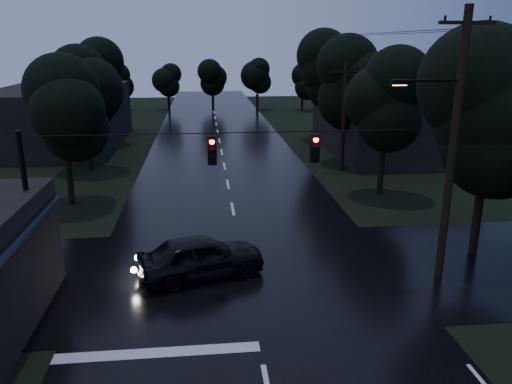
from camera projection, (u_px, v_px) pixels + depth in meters
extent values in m
cube|color=black|center=(224.00, 166.00, 36.84)|extent=(12.00, 120.00, 0.02)
cube|color=black|center=(245.00, 274.00, 19.69)|extent=(60.00, 9.00, 0.02)
cube|color=black|center=(25.00, 232.00, 15.20)|extent=(0.30, 7.00, 0.15)
cylinder|color=black|center=(52.00, 246.00, 18.53)|extent=(0.10, 0.10, 3.00)
cube|color=#FFCD66|center=(8.00, 275.00, 13.97)|extent=(0.06, 1.60, 0.50)
cube|color=#FFCD66|center=(38.00, 239.00, 16.54)|extent=(0.06, 1.20, 0.50)
cube|color=black|center=(390.00, 125.00, 41.45)|extent=(10.00, 14.00, 4.40)
cube|color=black|center=(61.00, 116.00, 44.22)|extent=(10.00, 16.00, 5.00)
cylinder|color=black|center=(453.00, 151.00, 18.07)|extent=(0.30, 0.30, 10.00)
cube|color=black|center=(467.00, 23.00, 16.81)|extent=(2.00, 0.12, 0.12)
cylinder|color=black|center=(430.00, 80.00, 17.24)|extent=(2.20, 0.10, 0.10)
cube|color=black|center=(400.00, 82.00, 17.14)|extent=(0.60, 0.25, 0.18)
cube|color=#FFB266|center=(399.00, 85.00, 17.17)|extent=(0.45, 0.18, 0.03)
cylinder|color=black|center=(344.00, 118.00, 34.70)|extent=(0.30, 0.30, 7.50)
cube|color=black|center=(346.00, 71.00, 33.80)|extent=(2.00, 0.12, 0.12)
cylinder|color=black|center=(30.00, 217.00, 17.11)|extent=(0.18, 0.18, 6.00)
cylinder|color=black|center=(247.00, 132.00, 17.08)|extent=(15.00, 0.03, 0.03)
cube|color=black|center=(212.00, 150.00, 17.13)|extent=(0.32, 0.25, 1.00)
sphere|color=#FF0C07|center=(212.00, 151.00, 16.98)|extent=(0.18, 0.18, 0.18)
cube|color=black|center=(315.00, 148.00, 17.49)|extent=(0.32, 0.25, 1.00)
sphere|color=#FF0C07|center=(316.00, 149.00, 17.35)|extent=(0.18, 0.18, 0.18)
cylinder|color=black|center=(476.00, 222.00, 21.26)|extent=(0.36, 0.36, 2.80)
sphere|color=black|center=(487.00, 144.00, 20.29)|extent=(4.48, 4.48, 4.48)
sphere|color=black|center=(491.00, 114.00, 19.94)|extent=(4.48, 4.48, 4.48)
sphere|color=black|center=(495.00, 84.00, 19.60)|extent=(4.48, 4.48, 4.48)
cylinder|color=black|center=(70.00, 183.00, 27.95)|extent=(0.36, 0.36, 2.45)
sphere|color=black|center=(64.00, 130.00, 27.10)|extent=(3.92, 3.92, 3.92)
sphere|color=black|center=(62.00, 111.00, 26.79)|extent=(3.92, 3.92, 3.92)
sphere|color=black|center=(60.00, 91.00, 26.49)|extent=(3.92, 3.92, 3.92)
cylinder|color=black|center=(89.00, 152.00, 35.48)|extent=(0.36, 0.36, 2.62)
sphere|color=black|center=(85.00, 107.00, 34.57)|extent=(4.20, 4.20, 4.20)
sphere|color=black|center=(83.00, 90.00, 34.25)|extent=(4.20, 4.20, 4.20)
sphere|color=black|center=(82.00, 74.00, 33.92)|extent=(4.20, 4.20, 4.20)
cylinder|color=black|center=(106.00, 128.00, 44.92)|extent=(0.36, 0.36, 2.80)
sphere|color=black|center=(103.00, 90.00, 43.95)|extent=(4.48, 4.48, 4.48)
sphere|color=black|center=(101.00, 76.00, 43.60)|extent=(4.48, 4.48, 4.48)
sphere|color=black|center=(100.00, 62.00, 43.26)|extent=(4.48, 4.48, 4.48)
cylinder|color=black|center=(381.00, 173.00, 29.76)|extent=(0.36, 0.36, 2.62)
sphere|color=black|center=(385.00, 119.00, 28.85)|extent=(4.20, 4.20, 4.20)
sphere|color=black|center=(386.00, 100.00, 28.52)|extent=(4.20, 4.20, 4.20)
sphere|color=black|center=(388.00, 80.00, 28.20)|extent=(4.20, 4.20, 4.20)
cylinder|color=black|center=(352.00, 145.00, 37.42)|extent=(0.36, 0.36, 2.80)
sphere|color=black|center=(354.00, 99.00, 36.44)|extent=(4.48, 4.48, 4.48)
sphere|color=black|center=(355.00, 82.00, 36.10)|extent=(4.48, 4.48, 4.48)
sphere|color=black|center=(356.00, 65.00, 35.75)|extent=(4.48, 4.48, 4.48)
cylinder|color=black|center=(327.00, 123.00, 46.98)|extent=(0.36, 0.36, 2.97)
sphere|color=black|center=(329.00, 84.00, 45.94)|extent=(4.76, 4.76, 4.76)
sphere|color=black|center=(330.00, 70.00, 45.58)|extent=(4.76, 4.76, 4.76)
sphere|color=black|center=(330.00, 56.00, 45.21)|extent=(4.76, 4.76, 4.76)
imported|color=black|center=(201.00, 256.00, 19.26)|extent=(5.26, 3.33, 1.67)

